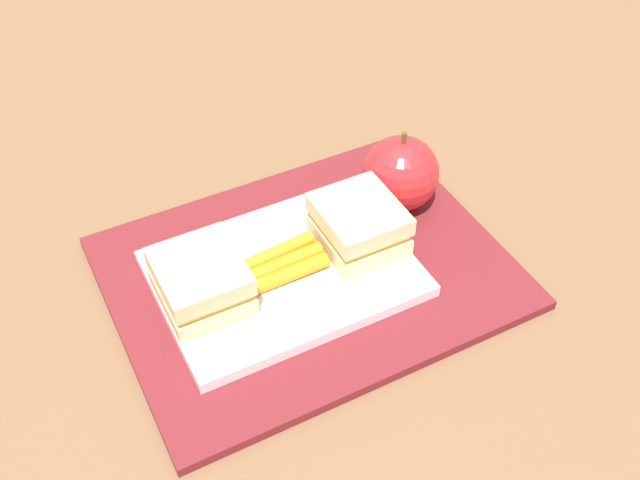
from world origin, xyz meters
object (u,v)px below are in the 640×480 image
(sandwich_half_right, at_px, (359,224))
(carrot_sticks_bundle, at_px, (283,263))
(food_tray, at_px, (284,273))
(apple, at_px, (401,173))
(sandwich_half_left, at_px, (201,282))

(sandwich_half_right, bearing_deg, carrot_sticks_bundle, 179.88)
(food_tray, relative_size, carrot_sticks_bundle, 2.98)
(sandwich_half_right, relative_size, apple, 0.91)
(apple, bearing_deg, food_tray, -164.58)
(carrot_sticks_bundle, bearing_deg, sandwich_half_left, -179.88)
(apple, bearing_deg, sandwich_half_left, -169.73)
(sandwich_half_right, xyz_separation_m, carrot_sticks_bundle, (-0.08, 0.00, -0.01))
(sandwich_half_left, distance_m, sandwich_half_right, 0.16)
(food_tray, distance_m, sandwich_half_right, 0.08)
(food_tray, relative_size, sandwich_half_left, 2.88)
(apple, bearing_deg, carrot_sticks_bundle, -164.66)
(sandwich_half_left, height_order, apple, apple)
(food_tray, bearing_deg, sandwich_half_right, 0.00)
(sandwich_half_left, bearing_deg, sandwich_half_right, 0.00)
(sandwich_half_right, bearing_deg, apple, 30.03)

